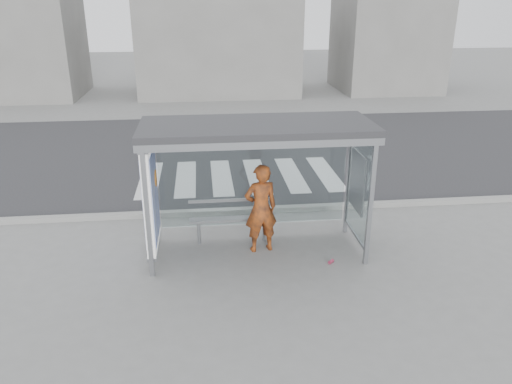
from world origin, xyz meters
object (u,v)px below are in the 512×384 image
bench (231,218)px  soda_can (331,262)px  bus_shelter (237,156)px  person (261,208)px

bench → soda_can: (1.82, -1.11, -0.50)m
bus_shelter → bench: size_ratio=2.46×
bus_shelter → soda_can: bearing=-21.4°
bench → bus_shelter: bearing=-77.2°
person → bus_shelter: bearing=-8.6°
bus_shelter → person: bus_shelter is taller
bus_shelter → soda_can: 2.69m
person → bench: size_ratio=1.04×
person → soda_can: person is taller
bus_shelter → soda_can: bus_shelter is taller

